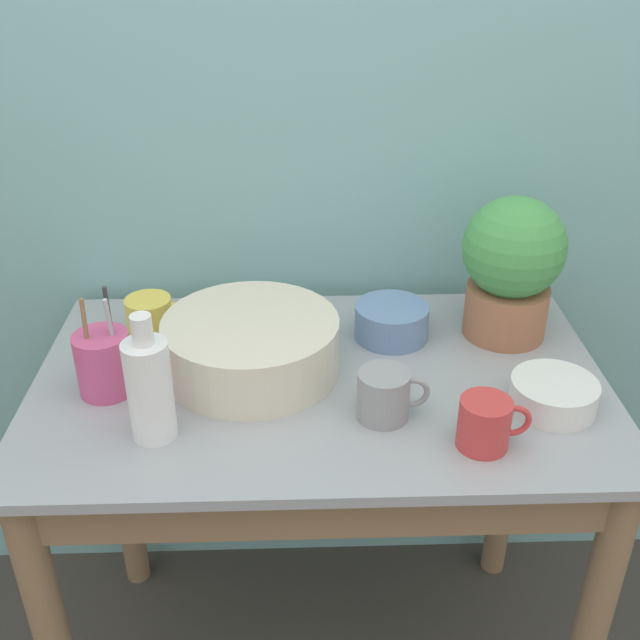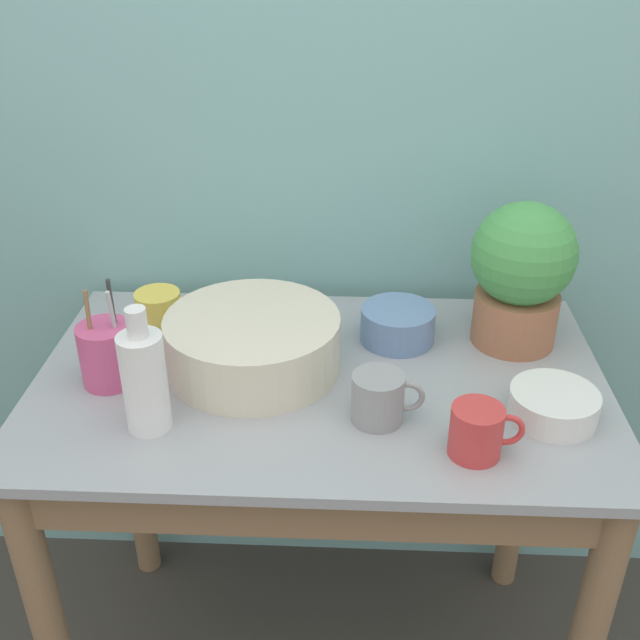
% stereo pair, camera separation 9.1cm
% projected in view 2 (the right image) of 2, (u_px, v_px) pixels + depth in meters
% --- Properties ---
extents(wall_back, '(6.00, 0.05, 2.40)m').
position_uv_depth(wall_back, '(329.00, 109.00, 1.51)').
color(wall_back, '#7AB2B2').
rests_on(wall_back, ground_plane).
extents(counter_table, '(1.05, 0.64, 0.80)m').
position_uv_depth(counter_table, '(319.00, 462.00, 1.45)').
color(counter_table, '#846647').
rests_on(counter_table, ground_plane).
extents(potted_plant, '(0.20, 0.20, 0.29)m').
position_uv_depth(potted_plant, '(521.00, 271.00, 1.42)').
color(potted_plant, '#A36647').
rests_on(potted_plant, counter_table).
extents(bowl_wash_large, '(0.32, 0.32, 0.11)m').
position_uv_depth(bowl_wash_large, '(253.00, 343.00, 1.38)').
color(bowl_wash_large, beige).
rests_on(bowl_wash_large, counter_table).
extents(bottle_tall, '(0.07, 0.07, 0.22)m').
position_uv_depth(bottle_tall, '(144.00, 380.00, 1.20)').
color(bottle_tall, white).
rests_on(bottle_tall, counter_table).
extents(mug_red, '(0.12, 0.08, 0.09)m').
position_uv_depth(mug_red, '(478.00, 431.00, 1.17)').
color(mug_red, '#C63838').
rests_on(mug_red, counter_table).
extents(mug_grey, '(0.12, 0.09, 0.09)m').
position_uv_depth(mug_grey, '(379.00, 398.00, 1.24)').
color(mug_grey, gray).
rests_on(mug_grey, counter_table).
extents(mug_yellow, '(0.12, 0.09, 0.08)m').
position_uv_depth(mug_yellow, '(160.00, 310.00, 1.52)').
color(mug_yellow, '#E5CC4C').
rests_on(mug_yellow, counter_table).
extents(bowl_small_enamel_white, '(0.15, 0.15, 0.05)m').
position_uv_depth(bowl_small_enamel_white, '(553.00, 405.00, 1.25)').
color(bowl_small_enamel_white, silver).
rests_on(bowl_small_enamel_white, counter_table).
extents(bowl_small_blue, '(0.15, 0.15, 0.07)m').
position_uv_depth(bowl_small_blue, '(398.00, 324.00, 1.48)').
color(bowl_small_blue, '#6684B2').
rests_on(bowl_small_blue, counter_table).
extents(utensil_cup, '(0.10, 0.10, 0.20)m').
position_uv_depth(utensil_cup, '(107.00, 354.00, 1.34)').
color(utensil_cup, '#CC4C7F').
rests_on(utensil_cup, counter_table).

